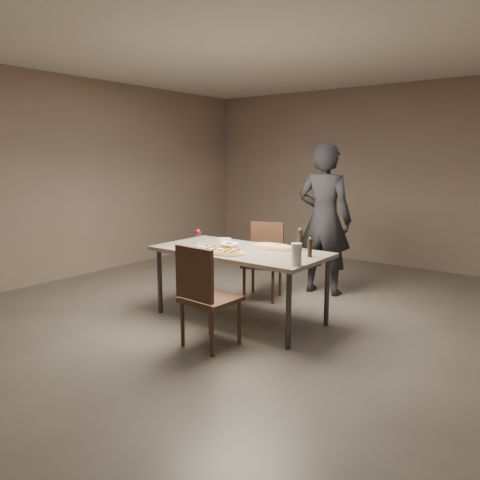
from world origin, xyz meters
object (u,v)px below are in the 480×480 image
Objects in this scene: zucchini_pizza at (219,251)px; chair_far at (265,256)px; bread_basket at (229,245)px; chair_near at (204,291)px; dining_table at (240,255)px; diner at (324,220)px; ham_pizza at (274,247)px; pepper_mill_left at (300,240)px; carafe at (296,254)px.

chair_far is at bearing 80.85° from zucchini_pizza.
chair_near is (0.31, -0.75, -0.27)m from bread_basket.
dining_table is 0.15m from bread_basket.
diner is (0.50, 0.58, 0.42)m from chair_far.
zucchini_pizza is 0.61m from ham_pizza.
carafe is (0.33, -0.63, -0.01)m from pepper_mill_left.
chair_far is (-0.48, 1.65, -0.02)m from chair_near.
chair_near reaches higher than bread_basket.
dining_table is 0.96× the size of diner.
ham_pizza is 0.47m from bread_basket.
zucchini_pizza is 1.69m from diner.
pepper_mill_left is at bearing 117.55° from carafe.
pepper_mill_left is 0.12× the size of diner.
zucchini_pizza is at bearing 120.23° from chair_near.
bread_basket reaches higher than ham_pizza.
pepper_mill_left is 0.97m from chair_far.
zucchini_pizza is 0.84m from pepper_mill_left.
zucchini_pizza is 0.66× the size of chair_far.
bread_basket is 1.01× the size of carafe.
chair_near reaches higher than dining_table.
chair_far is at bearing 142.94° from ham_pizza.
pepper_mill_left reaches higher than ham_pizza.
pepper_mill_left is (0.59, 0.59, 0.09)m from zucchini_pizza.
chair_near is 2.26m from diner.
zucchini_pizza is at bearing -110.21° from ham_pizza.
zucchini_pizza is at bearing 80.90° from chair_far.
dining_table is 0.90m from chair_far.
chair_far reaches higher than bread_basket.
pepper_mill_left is at bearing 26.48° from ham_pizza.
dining_table is 1.98× the size of chair_far.
diner is (0.00, 1.14, 0.17)m from ham_pizza.
bread_basket is 0.11× the size of diner.
dining_table is at bearing 161.79° from carafe.
bread_basket is 0.96m from chair_far.
carafe is 1.79m from diner.
bread_basket is (-0.33, -0.34, 0.03)m from ham_pizza.
dining_table is at bearing 52.17° from zucchini_pizza.
diner reaches higher than pepper_mill_left.
bread_basket is at bearing 82.16° from chair_far.
dining_table is 3.01× the size of zucchini_pizza.
chair_near is at bearing -80.99° from zucchini_pizza.
carafe is 1.60m from chair_far.
pepper_mill_left is 0.24× the size of chair_near.
chair_far is 0.49× the size of diner.
chair_far is at bearing 108.78° from chair_near.
zucchini_pizza is (-0.08, -0.24, 0.07)m from dining_table.
carafe reaches higher than dining_table.
ham_pizza is (0.32, 0.52, -0.00)m from zucchini_pizza.
carafe is (0.91, -0.03, 0.08)m from zucchini_pizza.
zucchini_pizza is at bearing -134.81° from pepper_mill_left.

